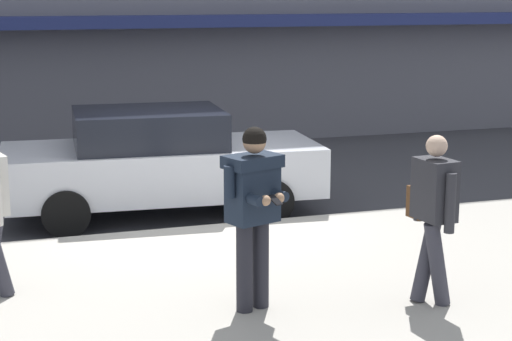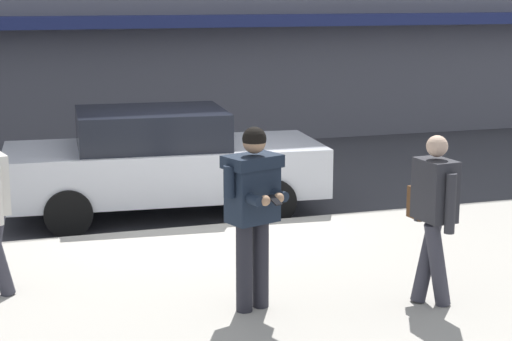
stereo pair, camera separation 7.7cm
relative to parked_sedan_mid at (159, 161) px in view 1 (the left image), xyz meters
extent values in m
plane|color=#3D3D42|center=(0.15, -1.04, -0.79)|extent=(80.00, 80.00, 0.00)
cube|color=#A8A399|center=(1.15, -3.89, -0.72)|extent=(32.00, 5.30, 0.14)
cube|color=silver|center=(1.15, -0.99, -0.79)|extent=(28.00, 0.12, 0.01)
cube|color=navy|center=(1.15, 5.11, 1.81)|extent=(26.60, 0.70, 0.24)
cube|color=silver|center=(0.04, 0.00, -0.12)|extent=(4.62, 2.15, 0.70)
cube|color=black|center=(-0.14, 0.01, 0.49)|extent=(2.19, 1.79, 0.52)
cylinder|color=black|center=(1.50, 0.75, -0.47)|extent=(0.65, 0.27, 0.64)
cylinder|color=black|center=(1.37, -0.96, -0.47)|extent=(0.65, 0.27, 0.64)
cylinder|color=black|center=(-1.29, 0.95, -0.47)|extent=(0.65, 0.27, 0.64)
cylinder|color=black|center=(-1.41, -0.75, -0.47)|extent=(0.65, 0.27, 0.64)
cylinder|color=#23232B|center=(0.10, -4.33, -0.21)|extent=(0.16, 0.16, 0.88)
cylinder|color=#23232B|center=(-0.09, -4.39, -0.21)|extent=(0.16, 0.16, 0.88)
cube|color=#192333|center=(0.01, -4.36, 0.55)|extent=(0.53, 0.44, 0.64)
cube|color=#192333|center=(0.01, -4.36, 0.82)|extent=(0.60, 0.50, 0.12)
cylinder|color=#192333|center=(0.26, -4.27, 0.66)|extent=(0.11, 0.11, 0.30)
cylinder|color=#192333|center=(0.20, -4.46, 0.51)|extent=(0.20, 0.32, 0.10)
sphere|color=tan|center=(0.18, -4.61, 0.51)|extent=(0.10, 0.10, 0.10)
cylinder|color=#192333|center=(-0.25, -4.45, 0.66)|extent=(0.11, 0.11, 0.30)
cylinder|color=#192333|center=(-0.08, -4.56, 0.51)|extent=(0.20, 0.32, 0.10)
sphere|color=tan|center=(0.03, -4.67, 0.51)|extent=(0.10, 0.10, 0.10)
cube|color=black|center=(0.12, -4.68, 0.51)|extent=(0.12, 0.16, 0.07)
sphere|color=tan|center=(0.02, -4.39, 1.01)|extent=(0.22, 0.22, 0.22)
sphere|color=black|center=(0.02, -4.39, 1.04)|extent=(0.23, 0.23, 0.23)
cylinder|color=#33333D|center=(1.75, -4.85, -0.22)|extent=(0.34, 0.18, 0.87)
cylinder|color=#33333D|center=(1.73, -4.67, -0.22)|extent=(0.34, 0.18, 0.87)
cube|color=#2D2D33|center=(1.74, -4.76, 0.51)|extent=(0.32, 0.45, 0.60)
cylinder|color=#2D2D33|center=(1.76, -5.01, 0.43)|extent=(0.10, 0.10, 0.58)
cylinder|color=#2D2D33|center=(1.71, -4.51, 0.43)|extent=(0.10, 0.10, 0.58)
sphere|color=beige|center=(1.74, -4.76, 0.94)|extent=(0.21, 0.21, 0.21)
cube|color=brown|center=(1.72, -4.46, 0.31)|extent=(0.15, 0.25, 0.32)
camera|label=1|loc=(-2.43, -11.89, 2.39)|focal=60.00mm
camera|label=2|loc=(-2.35, -11.91, 2.39)|focal=60.00mm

